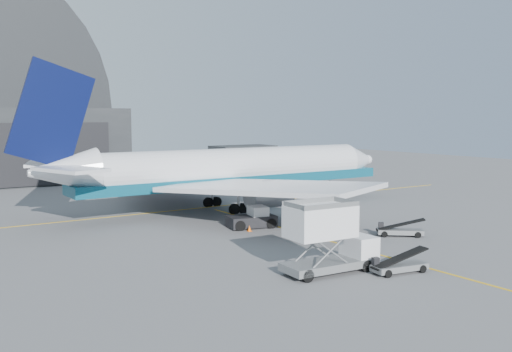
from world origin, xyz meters
TOP-DOWN VIEW (x-y plane):
  - ground at (0.00, 0.00)m, footprint 200.00×200.00m
  - taxi_lines at (0.00, 12.67)m, footprint 80.00×42.12m
  - distant_bldg_a at (38.00, 72.00)m, footprint 14.00×8.00m
  - distant_bldg_b at (55.00, 68.00)m, footprint 8.00×6.00m
  - airliner at (0.86, 17.29)m, footprint 46.49×45.09m
  - catering_truck at (-6.81, -9.51)m, footprint 7.01×3.00m
  - pushback_tug at (-2.13, 6.88)m, footprint 4.96×3.48m
  - belt_loader_a at (-2.67, -12.22)m, footprint 4.37×2.04m
  - belt_loader_b at (6.60, -3.86)m, footprint 3.97×3.58m
  - traffic_cone at (-3.48, 5.38)m, footprint 0.39×0.39m

SIDE VIEW (x-z plane):
  - ground at x=0.00m, z-range 0.00..0.00m
  - distant_bldg_a at x=38.00m, z-range -2.00..2.00m
  - distant_bldg_b at x=55.00m, z-range -1.40..1.40m
  - taxi_lines at x=0.00m, z-range 0.00..0.02m
  - traffic_cone at x=-3.48m, z-range -0.01..0.55m
  - belt_loader_b at x=6.60m, z-range -0.31..1.32m
  - belt_loader_a at x=-2.67m, z-range -0.31..1.32m
  - pushback_tug at x=-2.13m, z-range -0.26..1.84m
  - catering_truck at x=-6.81m, z-range 0.03..4.75m
  - airliner at x=0.86m, z-range -3.59..12.72m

